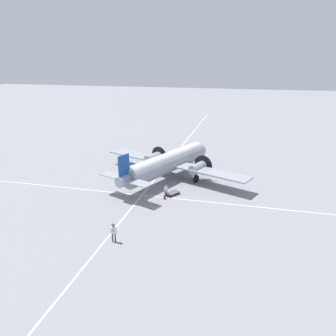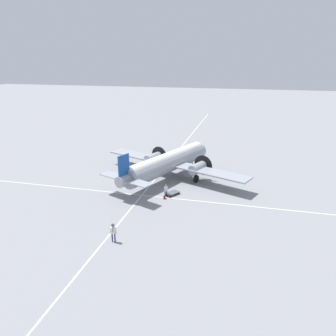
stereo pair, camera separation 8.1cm
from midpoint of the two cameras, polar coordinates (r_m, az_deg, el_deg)
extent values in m
plane|color=gray|center=(48.45, -0.05, -1.89)|extent=(300.00, 300.00, 0.00)
cube|color=silver|center=(48.90, -2.13, -1.70)|extent=(120.00, 0.16, 0.01)
cube|color=silver|center=(42.42, -2.26, -5.00)|extent=(0.16, 120.00, 0.01)
cylinder|color=#9399A3|center=(47.66, -0.05, 0.81)|extent=(16.61, 8.92, 2.60)
cylinder|color=white|center=(47.44, -0.05, 1.63)|extent=(15.55, 7.89, 1.82)
sphere|color=#9399A3|center=(54.39, 5.29, 3.01)|extent=(2.47, 2.47, 2.47)
cylinder|color=#9399A3|center=(41.52, -7.05, -1.91)|extent=(3.60, 2.59, 1.43)
cube|color=#194799|center=(40.50, -7.75, 0.25)|extent=(1.77, 0.85, 2.98)
cube|color=#9399A3|center=(41.20, -7.45, -1.90)|extent=(4.50, 7.74, 0.10)
cube|color=#9399A3|center=(48.71, 0.82, 0.81)|extent=(11.76, 23.24, 0.20)
cylinder|color=#9399A3|center=(51.31, -2.70, 1.75)|extent=(3.22, 2.43, 1.43)
cylinder|color=black|center=(52.49, -1.60, 2.15)|extent=(1.19, 2.78, 3.00)
sphere|color=black|center=(52.60, -1.50, 2.19)|extent=(0.50, 0.50, 0.50)
cylinder|color=#9399A3|center=(46.78, 5.09, -0.01)|extent=(3.22, 2.43, 1.43)
cylinder|color=black|center=(48.08, 6.09, 0.48)|extent=(1.19, 2.78, 3.00)
sphere|color=black|center=(48.20, 6.18, 0.52)|extent=(0.50, 0.50, 0.50)
cylinder|color=#4C4C51|center=(51.41, -2.88, 0.54)|extent=(0.18, 0.18, 0.97)
cylinder|color=black|center=(51.57, -2.87, 0.03)|extent=(1.13, 0.70, 1.10)
cylinder|color=#4C4C51|center=(46.90, 4.87, -1.32)|extent=(0.18, 0.18, 0.97)
cylinder|color=black|center=(47.07, 4.86, -1.88)|extent=(1.13, 0.70, 1.10)
cylinder|color=#4C4C51|center=(53.34, 4.20, 0.92)|extent=(0.14, 0.14, 0.88)
cylinder|color=black|center=(53.47, 4.18, 0.47)|extent=(0.72, 0.44, 0.70)
cylinder|color=navy|center=(32.89, -9.25, -11.89)|extent=(0.13, 0.13, 0.90)
cylinder|color=navy|center=(32.94, -9.70, -11.86)|extent=(0.13, 0.13, 0.90)
cube|color=white|center=(32.52, -9.55, -10.68)|extent=(0.29, 0.46, 0.67)
sphere|color=tan|center=(32.29, -9.60, -9.93)|extent=(0.30, 0.30, 0.30)
cylinder|color=white|center=(32.49, -9.08, -10.76)|extent=(0.10, 0.10, 0.64)
cylinder|color=white|center=(32.60, -10.01, -10.71)|extent=(0.10, 0.10, 0.64)
cube|color=black|center=(32.39, -9.60, -10.65)|extent=(0.02, 0.06, 0.43)
cylinder|color=navy|center=(32.23, -9.61, -9.73)|extent=(0.37, 0.37, 0.07)
cylinder|color=navy|center=(42.26, -0.53, -4.50)|extent=(0.11, 0.11, 0.79)
cylinder|color=navy|center=(42.36, -0.26, -4.44)|extent=(0.11, 0.11, 0.79)
cube|color=silver|center=(42.04, -0.40, -3.61)|extent=(0.39, 0.40, 0.59)
sphere|color=#8C6647|center=(41.88, -0.40, -3.07)|extent=(0.26, 0.26, 0.26)
cylinder|color=silver|center=(41.95, -0.68, -3.71)|extent=(0.09, 0.09, 0.56)
cylinder|color=silver|center=(42.16, -0.12, -3.59)|extent=(0.09, 0.09, 0.56)
cube|color=maroon|center=(42.09, -0.46, -3.48)|extent=(0.04, 0.04, 0.38)
cube|color=maroon|center=(41.69, -0.66, -5.11)|extent=(0.38, 0.18, 0.43)
cube|color=#551515|center=(41.59, -0.66, -4.80)|extent=(0.14, 0.13, 0.02)
cube|color=#56565B|center=(42.85, 0.72, -4.30)|extent=(2.24, 1.99, 0.04)
cube|color=#56565B|center=(42.16, -0.24, -4.34)|extent=(0.63, 0.91, 0.04)
cylinder|color=#56565B|center=(42.55, -0.70, -4.28)|extent=(0.04, 0.04, 0.22)
cylinder|color=#56565B|center=(41.86, 0.22, -4.68)|extent=(0.04, 0.04, 0.22)
cylinder|color=black|center=(43.67, 1.06, -4.07)|extent=(0.27, 0.21, 0.28)
cylinder|color=black|center=(43.10, 1.84, -4.40)|extent=(0.27, 0.21, 0.28)
cylinder|color=black|center=(42.74, -0.42, -4.60)|extent=(0.27, 0.21, 0.28)
cylinder|color=black|center=(42.16, 0.35, -4.94)|extent=(0.27, 0.21, 0.28)
camera|label=1|loc=(0.04, -90.05, -0.02)|focal=35.00mm
camera|label=2|loc=(0.04, 89.95, 0.02)|focal=35.00mm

